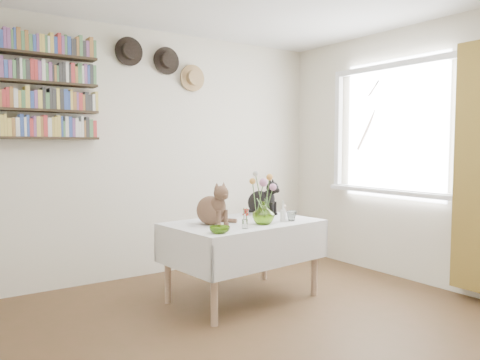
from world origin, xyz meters
TOP-DOWN VIEW (x-y plane):
  - room at (0.00, 0.00)m, footprint 4.08×4.58m
  - window at (1.97, 0.80)m, footprint 0.12×1.52m
  - curtain at (1.90, -0.12)m, footprint 0.12×0.38m
  - dining_table at (0.30, 1.05)m, footprint 1.34×0.93m
  - tabby_cat at (-0.00, 1.09)m, footprint 0.29×0.34m
  - black_cat at (0.67, 1.30)m, footprint 0.35×0.37m
  - flower_vase at (0.36, 0.84)m, footprint 0.20×0.20m
  - green_bowl at (-0.15, 0.72)m, footprint 0.20×0.20m
  - drinking_glass at (0.67, 0.85)m, footprint 0.11×0.11m
  - candlestick at (0.59, 0.86)m, footprint 0.05×0.05m
  - berry_jar at (0.12, 0.77)m, footprint 0.05×0.05m
  - porcelain_figurine at (0.80, 1.10)m, footprint 0.06×0.06m
  - flower_bouquet at (0.36, 0.86)m, footprint 0.17×0.12m
  - bookshelf_unit at (-1.10, 2.16)m, footprint 1.00×0.16m
  - wall_hats at (0.12, 2.19)m, footprint 0.98×0.09m

SIDE VIEW (x-z plane):
  - dining_table at x=0.30m, z-range 0.17..0.85m
  - green_bowl at x=-0.15m, z-range 0.68..0.73m
  - drinking_glass at x=0.67m, z-range 0.68..0.77m
  - porcelain_figurine at x=0.80m, z-range 0.67..0.78m
  - candlestick at x=0.59m, z-range 0.65..0.83m
  - berry_jar at x=0.12m, z-range 0.67..0.85m
  - flower_vase at x=0.36m, z-range 0.68..0.87m
  - black_cat at x=0.67m, z-range 0.68..1.03m
  - tabby_cat at x=0.00m, z-range 0.68..1.04m
  - flower_bouquet at x=0.36m, z-range 0.83..1.22m
  - curtain at x=1.90m, z-range 0.10..2.20m
  - room at x=0.00m, z-range -0.04..2.54m
  - window at x=1.97m, z-range 0.74..2.06m
  - bookshelf_unit at x=-1.10m, z-range 1.39..2.30m
  - wall_hats at x=0.12m, z-range 1.93..2.41m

